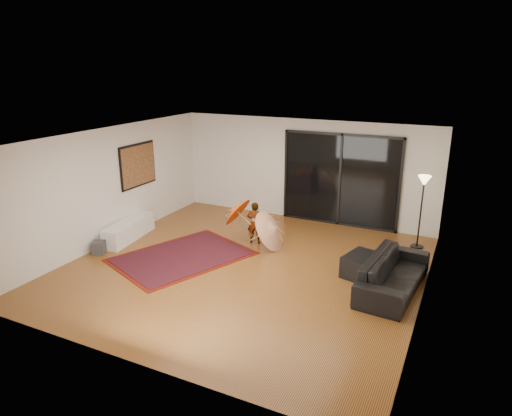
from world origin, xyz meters
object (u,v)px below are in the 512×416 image
Objects in this scene: ottoman at (366,267)px; child at (255,223)px; media_console at (129,230)px; sofa at (394,273)px.

child reaches higher than ottoman.
child is at bearing 166.67° from ottoman.
media_console is 0.74× the size of sofa.
child is (-2.78, 0.66, 0.28)m from ottoman.
sofa is 0.66m from ottoman.
child reaches higher than sofa.
media_console is at bearing -175.63° from ottoman.
ottoman is (5.63, 0.43, -0.01)m from media_console.
child is at bearing 79.04° from sofa.
media_console is at bearing 96.22° from sofa.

